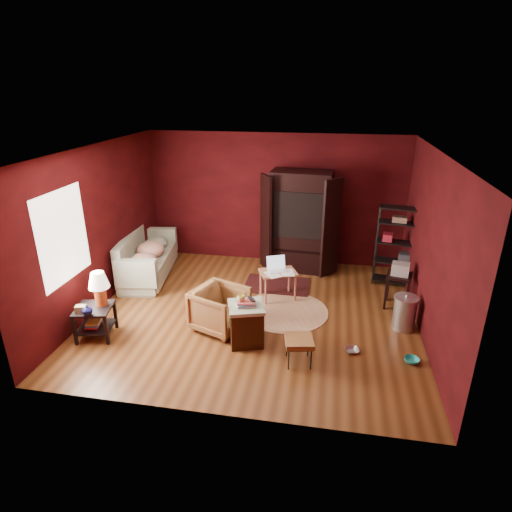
{
  "coord_description": "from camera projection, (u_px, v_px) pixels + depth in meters",
  "views": [
    {
      "loc": [
        1.2,
        -6.44,
        3.74
      ],
      "look_at": [
        0.0,
        0.2,
        1.0
      ],
      "focal_mm": 30.0,
      "sensor_mm": 36.0,
      "label": 1
    }
  ],
  "objects": [
    {
      "name": "rug_oriental",
      "position": [
        277.0,
        285.0,
        8.49
      ],
      "size": [
        1.27,
        0.84,
        0.01
      ],
      "rotation": [
        0.0,
        0.0,
        0.0
      ],
      "color": "#481313",
      "rests_on": "ground"
    },
    {
      "name": "sofa_cushions",
      "position": [
        146.0,
        258.0,
        8.74
      ],
      "size": [
        1.1,
        2.1,
        0.84
      ],
      "rotation": [
        0.0,
        0.0,
        0.15
      ],
      "color": "#A3AD95",
      "rests_on": "sofa"
    },
    {
      "name": "room",
      "position": [
        251.0,
        238.0,
        6.94
      ],
      "size": [
        5.54,
        5.04,
        2.84
      ],
      "color": "brown",
      "rests_on": "ground"
    },
    {
      "name": "wire_shelving",
      "position": [
        397.0,
        243.0,
        8.25
      ],
      "size": [
        0.82,
        0.47,
        1.58
      ],
      "rotation": [
        0.0,
        0.0,
        -0.18
      ],
      "color": "black",
      "rests_on": "ground"
    },
    {
      "name": "vase",
      "position": [
        87.0,
        310.0,
        6.39
      ],
      "size": [
        0.22,
        0.22,
        0.16
      ],
      "primitive_type": "imported",
      "rotation": [
        0.0,
        0.0,
        0.43
      ],
      "color": "#0B0C3A",
      "rests_on": "side_table"
    },
    {
      "name": "rug_round",
      "position": [
        285.0,
        311.0,
        7.54
      ],
      "size": [
        1.55,
        1.55,
        0.01
      ],
      "rotation": [
        0.0,
        0.0,
        0.02
      ],
      "color": "beige",
      "rests_on": "ground"
    },
    {
      "name": "pet_bowl_turquoise",
      "position": [
        412.0,
        356.0,
        6.12
      ],
      "size": [
        0.23,
        0.14,
        0.22
      ],
      "primitive_type": "imported",
      "rotation": [
        0.0,
        0.0,
        -0.38
      ],
      "color": "#28BCB7",
      "rests_on": "ground"
    },
    {
      "name": "pet_bowl_steel",
      "position": [
        352.0,
        346.0,
        6.36
      ],
      "size": [
        0.22,
        0.11,
        0.21
      ],
      "primitive_type": "imported",
      "rotation": [
        0.0,
        0.0,
        0.29
      ],
      "color": "silver",
      "rests_on": "ground"
    },
    {
      "name": "armchair",
      "position": [
        220.0,
        307.0,
        6.87
      ],
      "size": [
        0.94,
        0.97,
        0.78
      ],
      "primitive_type": "imported",
      "rotation": [
        0.0,
        0.0,
        1.2
      ],
      "color": "black",
      "rests_on": "ground"
    },
    {
      "name": "mug",
      "position": [
        241.0,
        297.0,
        6.37
      ],
      "size": [
        0.14,
        0.12,
        0.12
      ],
      "primitive_type": "imported",
      "rotation": [
        0.0,
        0.0,
        -0.35
      ],
      "color": "#F9F079",
      "rests_on": "hamper"
    },
    {
      "name": "laptop_desk",
      "position": [
        278.0,
        274.0,
        7.81
      ],
      "size": [
        0.77,
        0.68,
        0.8
      ],
      "rotation": [
        0.0,
        0.0,
        0.42
      ],
      "color": "tan",
      "rests_on": "ground"
    },
    {
      "name": "hamper",
      "position": [
        246.0,
        323.0,
        6.53
      ],
      "size": [
        0.65,
        0.65,
        0.73
      ],
      "rotation": [
        0.0,
        0.0,
        0.3
      ],
      "color": "#3D1E0E",
      "rests_on": "ground"
    },
    {
      "name": "small_stand",
      "position": [
        400.0,
        275.0,
        7.47
      ],
      "size": [
        0.49,
        0.49,
        0.84
      ],
      "rotation": [
        0.0,
        0.0,
        -0.2
      ],
      "color": "black",
      "rests_on": "ground"
    },
    {
      "name": "trash_can",
      "position": [
        405.0,
        313.0,
        6.92
      ],
      "size": [
        0.4,
        0.4,
        0.61
      ],
      "rotation": [
        0.0,
        0.0,
        -0.01
      ],
      "color": "silver",
      "rests_on": "ground"
    },
    {
      "name": "footstool",
      "position": [
        299.0,
        342.0,
        6.03
      ],
      "size": [
        0.46,
        0.46,
        0.4
      ],
      "rotation": [
        0.0,
        0.0,
        0.19
      ],
      "color": "black",
      "rests_on": "ground"
    },
    {
      "name": "sofa",
      "position": [
        147.0,
        260.0,
        8.73
      ],
      "size": [
        0.87,
        1.96,
        0.74
      ],
      "primitive_type": "imported",
      "rotation": [
        0.0,
        0.0,
        1.75
      ],
      "color": "#A3AD95",
      "rests_on": "ground"
    },
    {
      "name": "tv_armoire",
      "position": [
        300.0,
        220.0,
        8.86
      ],
      "size": [
        1.66,
        0.95,
        2.11
      ],
      "rotation": [
        0.0,
        0.0,
        -0.08
      ],
      "color": "black",
      "rests_on": "ground"
    },
    {
      "name": "side_table",
      "position": [
        97.0,
        299.0,
        6.62
      ],
      "size": [
        0.63,
        0.63,
        1.06
      ],
      "rotation": [
        0.0,
        0.0,
        0.2
      ],
      "color": "black",
      "rests_on": "ground"
    }
  ]
}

